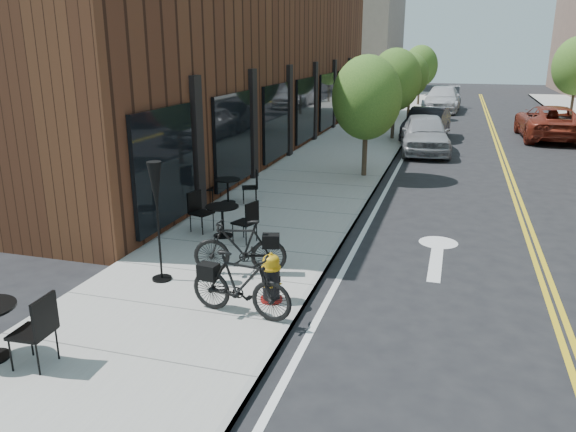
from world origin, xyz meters
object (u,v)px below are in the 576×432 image
(bicycle_left, at_px, (240,247))
(fire_hydrant, at_px, (271,278))
(bicycle_right, at_px, (241,285))
(parked_car_b, at_px, (427,124))
(patio_umbrella, at_px, (156,196))
(bistro_set_b, at_px, (222,216))
(parked_car_a, at_px, (425,133))
(parked_car_c, at_px, (442,99))
(bistro_set_c, at_px, (228,187))
(parked_car_far, at_px, (550,122))

(bicycle_left, bearing_deg, fire_hydrant, 28.44)
(bicycle_right, bearing_deg, parked_car_b, 2.05)
(patio_umbrella, bearing_deg, bistro_set_b, 87.39)
(parked_car_a, relative_size, parked_car_c, 0.83)
(bistro_set_b, relative_size, parked_car_c, 0.31)
(bistro_set_c, height_order, parked_car_b, parked_car_b)
(fire_hydrant, xyz_separation_m, parked_car_c, (1.68, 30.75, 0.28))
(bistro_set_b, bearing_deg, parked_car_far, 81.09)
(parked_car_c, bearing_deg, fire_hydrant, -90.22)
(fire_hydrant, xyz_separation_m, bistro_set_b, (-2.06, 2.82, 0.06))
(parked_car_a, bearing_deg, bistro_set_c, -121.61)
(parked_car_a, xyz_separation_m, parked_car_c, (0.16, 15.57, 0.02))
(bistro_set_b, distance_m, parked_car_b, 16.10)
(parked_car_c, bearing_deg, patio_umbrella, -94.30)
(bicycle_left, bearing_deg, bistro_set_c, -170.36)
(bicycle_left, bearing_deg, parked_car_far, 142.69)
(bistro_set_c, bearing_deg, parked_car_c, 56.30)
(bistro_set_b, height_order, bistro_set_c, bistro_set_b)
(bicycle_right, relative_size, parked_car_c, 0.31)
(parked_car_c, height_order, parked_car_far, parked_car_c)
(parked_car_a, bearing_deg, fire_hydrant, -102.37)
(bistro_set_b, relative_size, parked_car_far, 0.31)
(bistro_set_b, height_order, patio_umbrella, patio_umbrella)
(fire_hydrant, distance_m, parked_car_b, 18.60)
(parked_car_a, bearing_deg, bicycle_left, -106.37)
(fire_hydrant, distance_m, parked_car_a, 15.26)
(parked_car_far, bearing_deg, bistro_set_c, 54.50)
(parked_car_b, bearing_deg, bicycle_right, -87.79)
(parked_car_far, bearing_deg, parked_car_a, 42.06)
(bistro_set_c, xyz_separation_m, parked_car_far, (9.86, 14.91, 0.23))
(fire_hydrant, relative_size, parked_car_b, 0.19)
(parked_car_a, xyz_separation_m, parked_car_far, (5.32, 5.15, -0.00))
(patio_umbrella, xyz_separation_m, parked_car_far, (9.02, 20.07, -0.90))
(fire_hydrant, height_order, parked_car_c, parked_car_c)
(bicycle_right, bearing_deg, bistro_set_b, 34.27)
(bistro_set_b, bearing_deg, fire_hydrant, -35.78)
(parked_car_far, bearing_deg, parked_car_b, 16.25)
(parked_car_c, bearing_deg, bistro_set_c, -97.61)
(fire_hydrant, xyz_separation_m, parked_car_b, (1.39, 18.54, 0.20))
(bistro_set_c, xyz_separation_m, patio_umbrella, (0.84, -5.16, 1.13))
(fire_hydrant, height_order, patio_umbrella, patio_umbrella)
(bicycle_left, relative_size, parked_car_c, 0.31)
(bicycle_right, distance_m, parked_car_c, 31.45)
(bistro_set_c, distance_m, patio_umbrella, 5.35)
(bistro_set_c, bearing_deg, parked_car_a, 41.87)
(bicycle_left, distance_m, parked_car_a, 14.44)
(bicycle_right, relative_size, parked_car_far, 0.31)
(fire_hydrant, distance_m, bicycle_right, 0.70)
(bistro_set_c, bearing_deg, bicycle_right, -88.94)
(patio_umbrella, bearing_deg, parked_car_c, 82.79)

